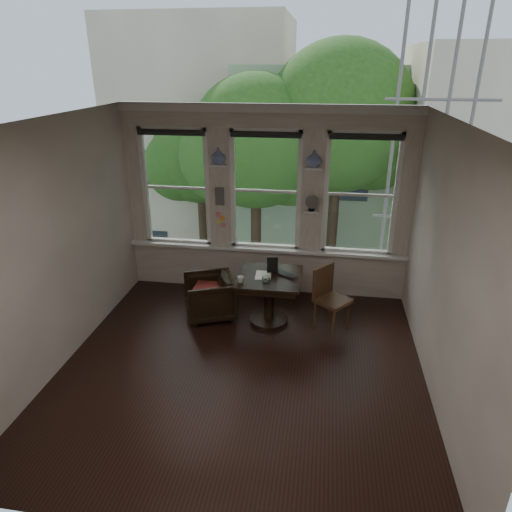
% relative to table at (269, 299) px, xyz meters
% --- Properties ---
extents(ground, '(4.50, 4.50, 0.00)m').
position_rel_table_xyz_m(ground, '(-0.20, -1.17, -0.38)').
color(ground, black).
rests_on(ground, ground).
extents(ceiling, '(4.50, 4.50, 0.00)m').
position_rel_table_xyz_m(ceiling, '(-0.20, -1.17, 2.62)').
color(ceiling, silver).
rests_on(ceiling, ground).
extents(wall_back, '(4.50, 0.00, 4.50)m').
position_rel_table_xyz_m(wall_back, '(-0.20, 1.08, 1.12)').
color(wall_back, beige).
rests_on(wall_back, ground).
extents(wall_front, '(4.50, 0.00, 4.50)m').
position_rel_table_xyz_m(wall_front, '(-0.20, -3.42, 1.12)').
color(wall_front, beige).
rests_on(wall_front, ground).
extents(wall_left, '(0.00, 4.50, 4.50)m').
position_rel_table_xyz_m(wall_left, '(-2.45, -1.17, 1.12)').
color(wall_left, beige).
rests_on(wall_left, ground).
extents(wall_right, '(0.00, 4.50, 4.50)m').
position_rel_table_xyz_m(wall_right, '(2.05, -1.17, 1.12)').
color(wall_right, beige).
rests_on(wall_right, ground).
extents(window_left, '(1.10, 0.12, 1.90)m').
position_rel_table_xyz_m(window_left, '(-1.65, 1.08, 1.32)').
color(window_left, white).
rests_on(window_left, ground).
extents(window_center, '(1.10, 0.12, 1.90)m').
position_rel_table_xyz_m(window_center, '(-0.20, 1.08, 1.32)').
color(window_center, white).
rests_on(window_center, ground).
extents(window_right, '(1.10, 0.12, 1.90)m').
position_rel_table_xyz_m(window_right, '(1.25, 1.08, 1.32)').
color(window_right, white).
rests_on(window_right, ground).
extents(shelf_left, '(0.26, 0.16, 0.03)m').
position_rel_table_xyz_m(shelf_left, '(-0.93, 0.98, 1.73)').
color(shelf_left, white).
rests_on(shelf_left, ground).
extents(shelf_right, '(0.26, 0.16, 0.03)m').
position_rel_table_xyz_m(shelf_right, '(0.52, 0.98, 1.73)').
color(shelf_right, white).
rests_on(shelf_right, ground).
extents(intercom, '(0.14, 0.06, 0.28)m').
position_rel_table_xyz_m(intercom, '(-0.93, 1.01, 1.23)').
color(intercom, '#59544F').
rests_on(intercom, ground).
extents(sticky_notes, '(0.16, 0.01, 0.24)m').
position_rel_table_xyz_m(sticky_notes, '(-0.93, 1.02, 0.88)').
color(sticky_notes, pink).
rests_on(sticky_notes, ground).
extents(desk_fan, '(0.20, 0.20, 0.24)m').
position_rel_table_xyz_m(desk_fan, '(0.52, 0.96, 1.16)').
color(desk_fan, '#59544F').
rests_on(desk_fan, ground).
extents(vase_left, '(0.24, 0.24, 0.25)m').
position_rel_table_xyz_m(vase_left, '(-0.93, 0.98, 1.86)').
color(vase_left, silver).
rests_on(vase_left, shelf_left).
extents(vase_right, '(0.24, 0.24, 0.25)m').
position_rel_table_xyz_m(vase_right, '(0.52, 0.98, 1.86)').
color(vase_right, silver).
rests_on(vase_right, shelf_right).
extents(table, '(0.90, 0.90, 0.75)m').
position_rel_table_xyz_m(table, '(0.00, 0.00, 0.00)').
color(table, black).
rests_on(table, ground).
extents(armchair_left, '(0.92, 0.91, 0.65)m').
position_rel_table_xyz_m(armchair_left, '(-0.90, 0.03, -0.05)').
color(armchair_left, black).
rests_on(armchair_left, ground).
extents(cushion_red, '(0.45, 0.45, 0.06)m').
position_rel_table_xyz_m(cushion_red, '(-0.90, 0.03, 0.08)').
color(cushion_red, maroon).
rests_on(cushion_red, armchair_left).
extents(side_chair_right, '(0.59, 0.59, 0.92)m').
position_rel_table_xyz_m(side_chair_right, '(0.91, -0.04, 0.09)').
color(side_chair_right, '#432318').
rests_on(side_chair_right, ground).
extents(laptop, '(0.38, 0.35, 0.03)m').
position_rel_table_xyz_m(laptop, '(0.21, 0.01, 0.39)').
color(laptop, black).
rests_on(laptop, table).
extents(mug, '(0.10, 0.10, 0.09)m').
position_rel_table_xyz_m(mug, '(-0.37, -0.27, 0.42)').
color(mug, white).
rests_on(mug, table).
extents(drinking_glass, '(0.11, 0.11, 0.09)m').
position_rel_table_xyz_m(drinking_glass, '(-0.02, -0.23, 0.42)').
color(drinking_glass, white).
rests_on(drinking_glass, table).
extents(tablet, '(0.17, 0.10, 0.22)m').
position_rel_table_xyz_m(tablet, '(0.02, 0.14, 0.48)').
color(tablet, black).
rests_on(tablet, table).
extents(papers, '(0.24, 0.31, 0.00)m').
position_rel_table_xyz_m(papers, '(-0.09, 0.01, 0.38)').
color(papers, silver).
rests_on(papers, table).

